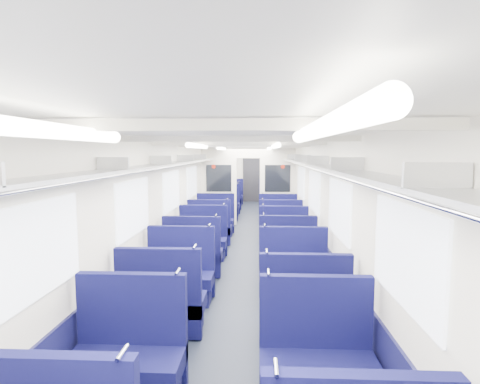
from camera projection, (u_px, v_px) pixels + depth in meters
floor at (243, 255)px, 8.18m from camera, size 2.80×18.00×0.01m
ceiling at (244, 144)px, 7.94m from camera, size 2.80×18.00×0.01m
wall_left at (177, 200)px, 8.13m from camera, size 0.02×18.00×2.35m
dado_left at (179, 238)px, 8.22m from camera, size 0.03×17.90×0.70m
wall_right at (311, 200)px, 8.00m from camera, size 0.02×18.00×2.35m
dado_right at (309, 239)px, 8.08m from camera, size 0.03×17.90×0.70m
wall_far at (252, 175)px, 17.01m from camera, size 2.80×0.02×2.35m
luggage_rack_left at (186, 162)px, 8.04m from camera, size 0.36×17.40×0.18m
luggage_rack_right at (302, 162)px, 7.92m from camera, size 0.36×17.40×0.18m
windows at (243, 191)px, 7.58m from camera, size 2.78×15.60×0.75m
ceiling_fittings at (243, 146)px, 7.69m from camera, size 2.70×16.06×0.11m
end_door at (252, 179)px, 16.96m from camera, size 0.75×0.06×2.00m
bulkhead at (248, 184)px, 11.51m from camera, size 2.80×0.10×2.35m
seat_6 at (128, 359)px, 3.41m from camera, size 1.00×0.55×1.12m
seat_7 at (317, 363)px, 3.35m from camera, size 1.00×0.55×1.12m
seat_8 at (162, 306)px, 4.60m from camera, size 1.00×0.55×1.12m
seat_9 at (303, 315)px, 4.35m from camera, size 1.00×0.55×1.12m
seat_10 at (180, 278)px, 5.64m from camera, size 1.00×0.55×1.12m
seat_11 at (294, 279)px, 5.59m from camera, size 1.00×0.55×1.12m
seat_12 at (193, 257)px, 6.77m from camera, size 1.00×0.55×1.12m
seat_13 at (287, 255)px, 6.85m from camera, size 1.00×0.55×1.12m
seat_14 at (203, 242)px, 7.91m from camera, size 1.00×0.55×1.12m
seat_15 at (284, 243)px, 7.77m from camera, size 1.00×0.55×1.12m
seat_16 at (210, 230)px, 9.08m from camera, size 1.00×0.55×1.12m
seat_17 at (280, 230)px, 9.07m from camera, size 1.00×0.55×1.12m
seat_18 at (215, 222)px, 10.18m from camera, size 1.00×0.55×1.12m
seat_19 at (278, 223)px, 10.05m from camera, size 1.00×0.55×1.12m
seat_20 at (223, 210)px, 12.29m from camera, size 1.00×0.55×1.12m
seat_21 at (275, 211)px, 12.10m from camera, size 1.00×0.55×1.12m
seat_22 at (225, 205)px, 13.35m from camera, size 1.00×0.55×1.12m
seat_23 at (273, 205)px, 13.37m from camera, size 1.00×0.55×1.12m
seat_24 at (228, 201)px, 14.62m from camera, size 1.00×0.55×1.12m
seat_25 at (272, 201)px, 14.51m from camera, size 1.00×0.55×1.12m
seat_26 at (231, 197)px, 15.82m from camera, size 1.00×0.55×1.12m
seat_27 at (271, 198)px, 15.52m from camera, size 1.00×0.55×1.12m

